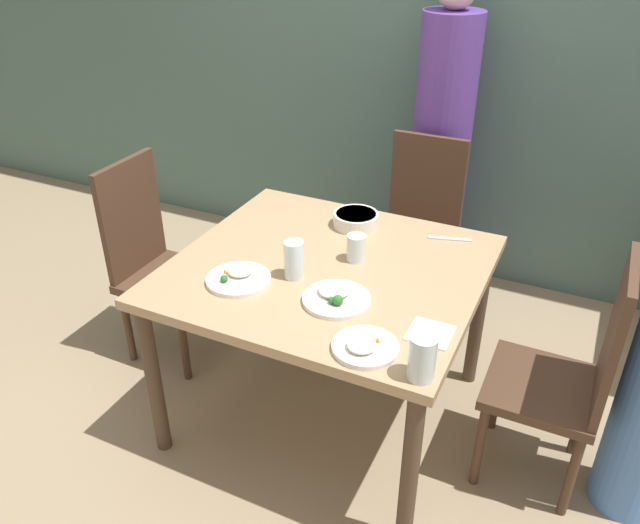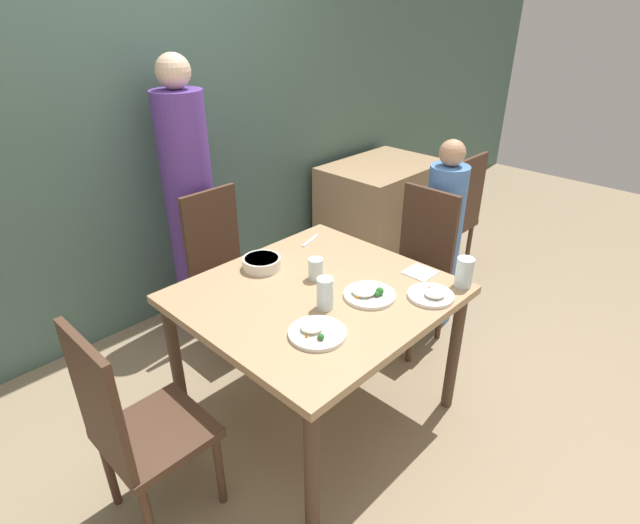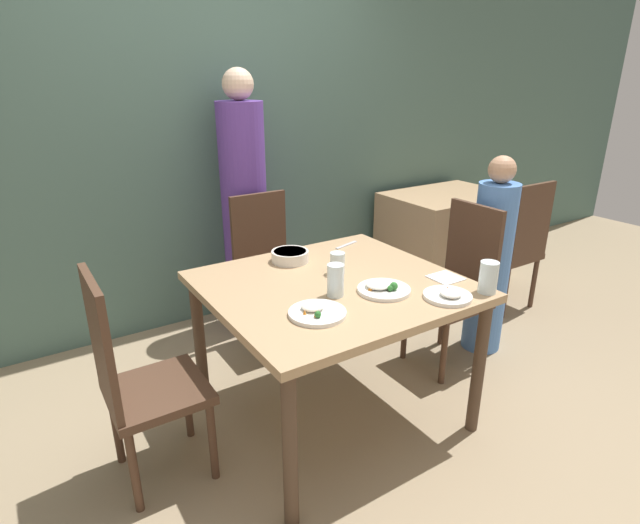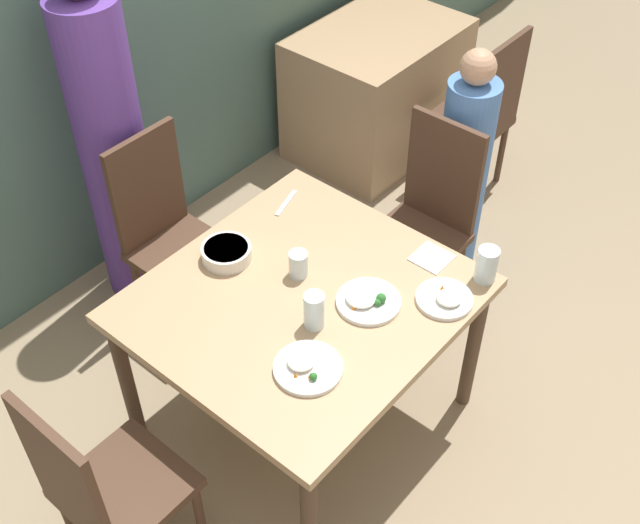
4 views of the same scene
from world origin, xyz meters
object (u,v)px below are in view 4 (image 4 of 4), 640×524
at_px(chair_child_spot, 426,217).
at_px(person_child, 462,177).
at_px(chair_adult_spot, 169,231).
at_px(plate_rice_adult, 307,367).
at_px(bowl_curry, 226,253).
at_px(glass_water_tall, 314,311).
at_px(person_adult, 113,151).

xyz_separation_m(chair_child_spot, person_child, (0.28, 0.00, 0.07)).
height_order(chair_adult_spot, plate_rice_adult, chair_adult_spot).
relative_size(chair_child_spot, plate_rice_adult, 4.07).
height_order(chair_child_spot, bowl_curry, chair_child_spot).
bearing_deg(plate_rice_adult, chair_adult_spot, 72.87).
relative_size(chair_adult_spot, glass_water_tall, 6.59).
distance_m(chair_child_spot, person_child, 0.29).
bearing_deg(person_child, person_adult, 134.17).
xyz_separation_m(chair_adult_spot, chair_child_spot, (0.84, -0.84, 0.00)).
xyz_separation_m(chair_adult_spot, bowl_curry, (-0.13, -0.53, 0.27)).
bearing_deg(chair_child_spot, plate_rice_adult, -76.01).
bearing_deg(plate_rice_adult, bowl_curry, 70.03).
relative_size(plate_rice_adult, glass_water_tall, 1.62).
xyz_separation_m(chair_adult_spot, person_child, (1.12, -0.84, 0.07)).
distance_m(chair_adult_spot, plate_rice_adult, 1.21).
bearing_deg(bowl_curry, chair_adult_spot, 76.23).
relative_size(person_child, bowl_curry, 6.33).
bearing_deg(bowl_curry, person_child, -13.94).
relative_size(chair_adult_spot, chair_child_spot, 1.00).
bearing_deg(glass_water_tall, person_adult, 82.49).
xyz_separation_m(chair_child_spot, bowl_curry, (-0.96, 0.31, 0.27)).
bearing_deg(chair_adult_spot, chair_child_spot, -45.12).
bearing_deg(chair_child_spot, person_child, 90.00).
height_order(plate_rice_adult, glass_water_tall, glass_water_tall).
xyz_separation_m(bowl_curry, plate_rice_adult, (-0.22, -0.61, -0.02)).
height_order(chair_child_spot, plate_rice_adult, chair_child_spot).
bearing_deg(person_adult, person_child, -45.83).
bearing_deg(chair_adult_spot, glass_water_tall, -99.77).
bearing_deg(bowl_curry, person_adult, 81.24).
xyz_separation_m(person_adult, glass_water_tall, (-0.18, -1.33, 0.02)).
distance_m(person_adult, glass_water_tall, 1.34).
xyz_separation_m(chair_adult_spot, glass_water_tall, (-0.18, -1.02, 0.32)).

